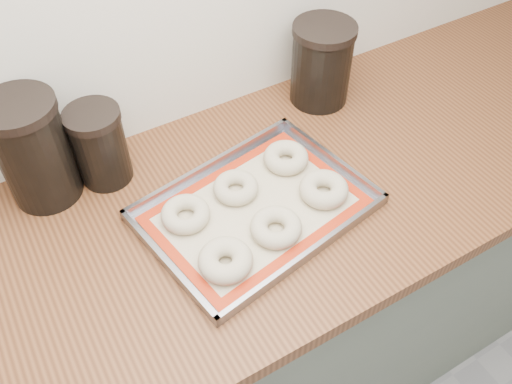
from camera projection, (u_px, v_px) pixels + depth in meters
cabinet at (227, 324)px, 1.49m from camera, size 3.00×0.65×0.86m
countertop at (219, 220)px, 1.16m from camera, size 3.06×0.68×0.04m
baking_tray at (256, 209)px, 1.14m from camera, size 0.51×0.40×0.03m
baking_mat at (256, 210)px, 1.14m from camera, size 0.46×0.36×0.00m
bagel_front_left at (226, 260)px, 1.03m from camera, size 0.11×0.11×0.04m
bagel_front_mid at (276, 227)px, 1.09m from camera, size 0.11×0.11×0.04m
bagel_front_right at (324, 189)px, 1.16m from camera, size 0.12×0.12×0.04m
bagel_back_left at (186, 214)px, 1.11m from camera, size 0.13×0.13×0.03m
bagel_back_mid at (236, 188)px, 1.16m from camera, size 0.13×0.13×0.03m
bagel_back_right at (286, 158)px, 1.23m from camera, size 0.13×0.13×0.04m
canister_left at (33, 150)px, 1.10m from camera, size 0.15×0.15×0.24m
canister_mid at (100, 146)px, 1.15m from camera, size 0.12×0.12×0.18m
canister_right at (321, 63)px, 1.33m from camera, size 0.15×0.15×0.21m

